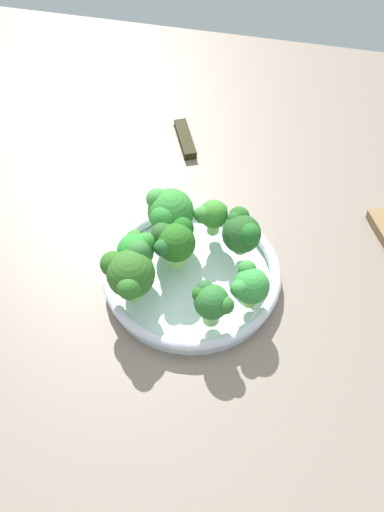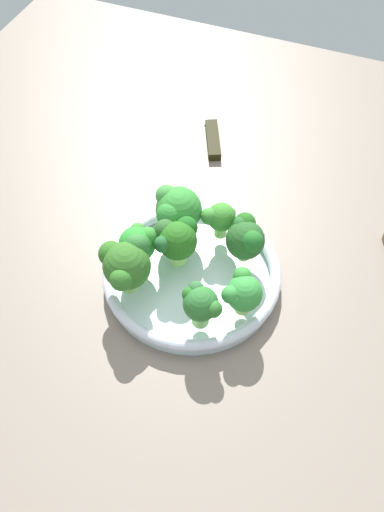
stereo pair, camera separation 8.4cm
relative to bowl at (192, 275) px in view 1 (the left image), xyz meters
The scene contains 11 objects.
ground_plane 3.48cm from the bowl, 48.61° to the right, with size 130.00×130.00×2.50cm, color gray.
bowl is the anchor object (origin of this frame).
broccoli_floret_0 9.27cm from the bowl, ahead, with size 4.48×4.62×5.97cm.
broccoli_floret_1 11.49cm from the bowl, 130.57° to the left, with size 8.39×7.69×8.22cm.
broccoli_floret_2 6.61cm from the bowl, 69.43° to the left, with size 7.01×6.53×7.20cm.
broccoli_floret_3 9.73cm from the bowl, 50.38° to the right, with size 6.35×5.68×6.78cm.
broccoli_floret_4 10.89cm from the bowl, 114.32° to the right, with size 5.69×5.14×6.21cm.
broccoli_floret_5 9.31cm from the bowl, 100.13° to the left, with size 5.25×5.30×6.44cm.
broccoli_floret_6 10.58cm from the bowl, 151.23° to the right, with size 4.72×5.74×6.69cm.
broccoli_floret_7 9.75cm from the bowl, 38.80° to the left, with size 7.47×7.11×7.97cm.
knife 35.68cm from the bowl, 15.90° to the left, with size 25.20×13.20×1.50cm.
Camera 1 is at (-52.68, -9.63, 72.20)cm, focal length 42.33 mm.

